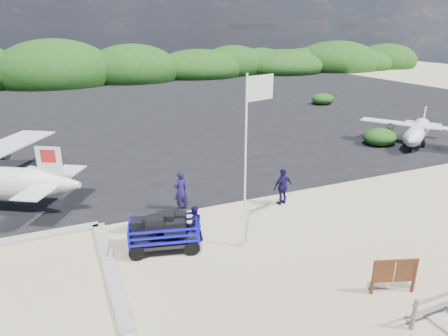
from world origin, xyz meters
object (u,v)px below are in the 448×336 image
at_px(flagpole, 244,246).
at_px(crew_b, 194,224).
at_px(aircraft_small, 56,108).
at_px(crew_a, 181,191).
at_px(signboard, 391,293).
at_px(aircraft_large, 251,115).
at_px(crew_c, 283,187).
at_px(baggage_cart, 165,249).

height_order(flagpole, crew_b, flagpole).
height_order(crew_b, aircraft_small, crew_b).
height_order(crew_a, aircraft_small, crew_a).
relative_size(signboard, crew_a, 0.80).
relative_size(aircraft_large, aircraft_small, 2.07).
bearing_deg(crew_c, aircraft_small, -82.45).
height_order(baggage_cart, flagpole, flagpole).
distance_m(crew_a, aircraft_large, 21.89).
xyz_separation_m(baggage_cart, crew_c, (6.42, 1.85, 0.92)).
relative_size(crew_a, aircraft_large, 0.14).
relative_size(baggage_cart, aircraft_large, 0.21).
relative_size(baggage_cart, aircraft_small, 0.43).
height_order(crew_a, crew_b, crew_a).
relative_size(crew_c, aircraft_small, 0.28).
distance_m(aircraft_large, aircraft_small, 21.04).
height_order(signboard, aircraft_small, aircraft_small).
relative_size(crew_a, crew_b, 1.29).
distance_m(crew_a, crew_c, 4.92).
xyz_separation_m(flagpole, crew_c, (3.45, 2.82, 0.92)).
height_order(crew_c, aircraft_large, aircraft_large).
height_order(signboard, crew_b, crew_b).
bearing_deg(crew_c, aircraft_large, -122.50).
bearing_deg(crew_a, baggage_cart, 43.12).
bearing_deg(flagpole, crew_c, 39.28).
bearing_deg(crew_a, flagpole, 88.35).
bearing_deg(flagpole, signboard, -55.69).
relative_size(flagpole, aircraft_small, 1.02).
distance_m(baggage_cart, crew_a, 3.71).
xyz_separation_m(aircraft_large, aircraft_small, (-17.54, 11.62, 0.00)).
relative_size(flagpole, crew_c, 3.65).
xyz_separation_m(crew_c, aircraft_small, (-9.50, 30.69, -0.92)).
xyz_separation_m(crew_a, aircraft_small, (-4.76, 29.37, -0.98)).
bearing_deg(signboard, baggage_cart, 156.40).
bearing_deg(crew_c, signboard, 77.84).
bearing_deg(aircraft_small, flagpole, 66.86).
height_order(crew_a, aircraft_large, aircraft_large).
distance_m(flagpole, signboard, 5.55).
relative_size(crew_b, aircraft_large, 0.11).
xyz_separation_m(flagpole, crew_a, (-1.29, 4.14, 0.98)).
bearing_deg(baggage_cart, flagpole, -4.94).
distance_m(baggage_cart, crew_b, 1.52).
bearing_deg(aircraft_large, aircraft_small, -2.19).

